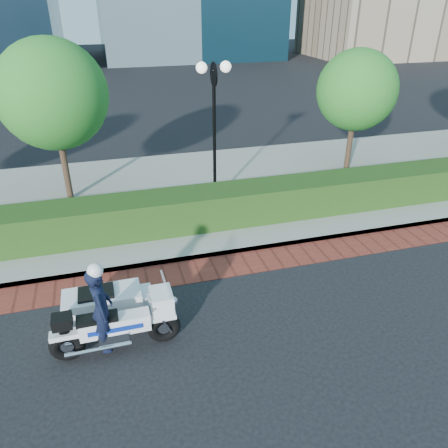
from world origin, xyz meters
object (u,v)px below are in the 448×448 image
object	(u,v)px
tree_b	(52,95)
tree_c	(357,90)
lamppost	(214,112)
police_motorcycle	(108,311)

from	to	relation	value
tree_b	tree_c	distance (m)	10.01
lamppost	tree_c	size ratio (longest dim) A/B	0.98
tree_b	police_motorcycle	bearing A→B (deg)	-82.29
lamppost	tree_b	bearing A→B (deg)	163.89
tree_c	police_motorcycle	world-z (taller)	tree_c
tree_c	lamppost	bearing A→B (deg)	-166.70
lamppost	tree_b	xyz separation A→B (m)	(-4.50, 1.30, 0.48)
police_motorcycle	tree_c	bearing A→B (deg)	36.86
tree_b	police_motorcycle	distance (m)	7.46
lamppost	tree_c	bearing A→B (deg)	13.30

